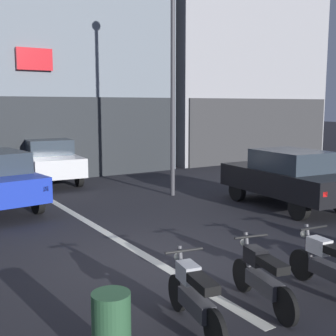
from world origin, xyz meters
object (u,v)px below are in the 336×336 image
object	(u,v)px
street_lamp	(173,56)
motorcycle_silver_row_leftmost	(194,295)
trash_bin	(112,329)
motorcycle_white_row_centre	(328,264)
motorcycle_black_row_left_mid	(262,276)
car_black_parked_kerbside	(288,176)
car_white_down_street	(48,159)

from	to	relation	value
street_lamp	motorcycle_silver_row_leftmost	bearing A→B (deg)	-120.98
trash_bin	motorcycle_white_row_centre	bearing A→B (deg)	-0.43
street_lamp	motorcycle_white_row_centre	size ratio (longest dim) A/B	4.38
street_lamp	motorcycle_silver_row_leftmost	xyz separation A→B (m)	(-4.41, -7.34, -3.94)
street_lamp	motorcycle_black_row_left_mid	xyz separation A→B (m)	(-3.21, -7.34, -3.94)
car_black_parked_kerbside	motorcycle_white_row_centre	distance (m)	5.89
motorcycle_black_row_left_mid	motorcycle_white_row_centre	distance (m)	1.22
car_black_parked_kerbside	car_white_down_street	world-z (taller)	same
motorcycle_black_row_left_mid	car_white_down_street	bearing A→B (deg)	87.41
motorcycle_white_row_centre	motorcycle_silver_row_leftmost	bearing A→B (deg)	175.41
street_lamp	trash_bin	world-z (taller)	street_lamp
car_white_down_street	street_lamp	xyz separation A→B (m)	(2.67, -4.43, 3.52)
motorcycle_silver_row_leftmost	motorcycle_white_row_centre	xyz separation A→B (m)	(2.40, -0.19, 0.00)
car_white_down_street	motorcycle_black_row_left_mid	size ratio (longest dim) A/B	2.57
motorcycle_white_row_centre	car_white_down_street	bearing A→B (deg)	93.20
motorcycle_silver_row_leftmost	motorcycle_white_row_centre	world-z (taller)	same
street_lamp	trash_bin	size ratio (longest dim) A/B	8.59
car_white_down_street	car_black_parked_kerbside	bearing A→B (deg)	-58.96
car_black_parked_kerbside	street_lamp	bearing A→B (deg)	120.96
motorcycle_silver_row_leftmost	motorcycle_black_row_left_mid	bearing A→B (deg)	0.10
car_white_down_street	motorcycle_black_row_left_mid	xyz separation A→B (m)	(-0.53, -11.78, -0.43)
car_white_down_street	motorcycle_black_row_left_mid	bearing A→B (deg)	-92.59
street_lamp	motorcycle_black_row_left_mid	bearing A→B (deg)	-113.59
car_black_parked_kerbside	motorcycle_silver_row_leftmost	bearing A→B (deg)	-146.23
street_lamp	motorcycle_black_row_left_mid	world-z (taller)	street_lamp
motorcycle_black_row_left_mid	motorcycle_white_row_centre	size ratio (longest dim) A/B	0.99
motorcycle_silver_row_leftmost	trash_bin	world-z (taller)	motorcycle_silver_row_leftmost
car_white_down_street	motorcycle_white_row_centre	bearing A→B (deg)	-86.80
street_lamp	motorcycle_black_row_left_mid	distance (m)	8.93
motorcycle_silver_row_leftmost	motorcycle_black_row_left_mid	xyz separation A→B (m)	(1.20, 0.00, 0.00)
motorcycle_black_row_left_mid	motorcycle_silver_row_leftmost	bearing A→B (deg)	-179.90
motorcycle_black_row_left_mid	motorcycle_white_row_centre	world-z (taller)	same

